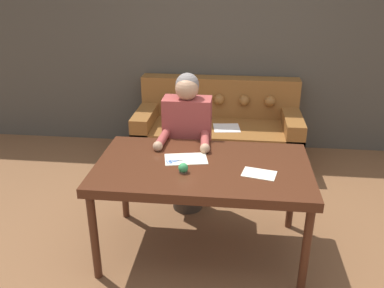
% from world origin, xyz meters
% --- Properties ---
extents(ground_plane, '(16.00, 16.00, 0.00)m').
position_xyz_m(ground_plane, '(0.00, 0.00, 0.00)').
color(ground_plane, brown).
extents(wall_back, '(8.00, 0.06, 2.60)m').
position_xyz_m(wall_back, '(0.00, 2.17, 1.30)').
color(wall_back, '#474238').
rests_on(wall_back, ground_plane).
extents(dining_table, '(1.59, 0.92, 0.77)m').
position_xyz_m(dining_table, '(-0.02, -0.03, 0.70)').
color(dining_table, '#472314').
rests_on(dining_table, ground_plane).
extents(couch, '(1.87, 0.87, 0.91)m').
position_xyz_m(couch, '(0.01, 1.74, 0.32)').
color(couch, brown).
rests_on(couch, ground_plane).
extents(person, '(0.46, 0.59, 1.30)m').
position_xyz_m(person, '(-0.21, 0.58, 0.66)').
color(person, '#33281E').
rests_on(person, ground_plane).
extents(pattern_paper_main, '(0.35, 0.26, 0.00)m').
position_xyz_m(pattern_paper_main, '(-0.16, 0.05, 0.77)').
color(pattern_paper_main, beige).
rests_on(pattern_paper_main, dining_table).
extents(pattern_paper_offcut, '(0.26, 0.20, 0.00)m').
position_xyz_m(pattern_paper_offcut, '(0.39, -0.14, 0.77)').
color(pattern_paper_offcut, beige).
rests_on(pattern_paper_offcut, dining_table).
extents(scissors, '(0.23, 0.14, 0.01)m').
position_xyz_m(scissors, '(-0.23, -0.00, 0.77)').
color(scissors, silver).
rests_on(scissors, dining_table).
extents(pin_cushion, '(0.07, 0.07, 0.07)m').
position_xyz_m(pin_cushion, '(-0.15, -0.17, 0.80)').
color(pin_cushion, '#4C3828').
rests_on(pin_cushion, dining_table).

